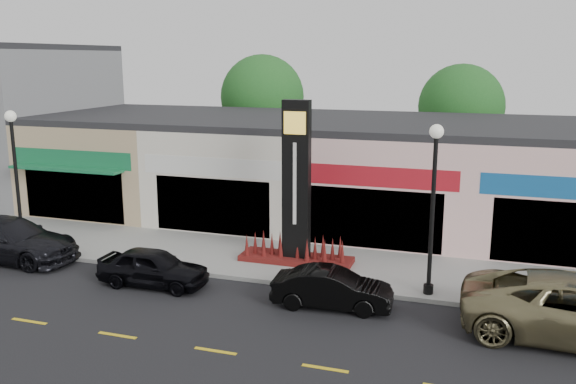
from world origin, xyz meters
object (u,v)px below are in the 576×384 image
Objects in this scene: pylon_sign at (296,206)px; car_black_sedan at (153,267)px; lamp_west_near at (15,166)px; car_black_conv at (332,289)px; car_dark_sedan at (9,240)px; lamp_east_near at (433,193)px.

pylon_sign reaches higher than car_black_sedan.
lamp_west_near is 1.47× the size of car_black_conv.
car_dark_sedan is at bearing 83.10° from car_black_sedan.
car_black_sedan is (-4.00, -3.48, -1.63)m from pylon_sign.
car_black_conv is at bearing -90.24° from car_black_sedan.
car_black_conv is (-2.77, -1.71, -2.86)m from lamp_east_near.
lamp_east_near is 0.99× the size of car_dark_sedan.
car_dark_sedan is at bearing -176.04° from lamp_east_near.
lamp_east_near reaches higher than car_black_sedan.
pylon_sign reaches higher than lamp_west_near.
car_black_conv is (12.86, -0.62, -0.19)m from car_dark_sedan.
lamp_east_near is at bearing -18.75° from pylon_sign.
lamp_east_near is 15.90m from car_dark_sedan.
lamp_west_near reaches higher than car_black_sedan.
pylon_sign reaches higher than car_dark_sedan.
car_black_sedan reaches higher than car_black_conv.
pylon_sign reaches higher than lamp_east_near.
car_black_conv is at bearing -56.78° from pylon_sign.
pylon_sign is 1.58× the size of car_black_sedan.
car_black_sedan is at bearing -168.83° from lamp_east_near.
lamp_east_near is at bearing -79.73° from car_black_sedan.
car_black_sedan is at bearing -14.27° from lamp_west_near.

